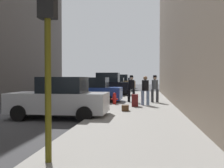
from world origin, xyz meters
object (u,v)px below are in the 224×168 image
at_px(parked_silver_sedan, 60,99).
at_px(parked_bronze_suv, 119,83).
at_px(pedestrian_with_fedora, 131,87).
at_px(duffel_bag, 125,108).
at_px(rolling_suitcase, 135,100).
at_px(parked_dark_green_sedan, 114,86).
at_px(pedestrian_with_beanie, 155,87).
at_px(traffic_light, 48,24).
at_px(pedestrian_in_jeans, 145,89).
at_px(parked_black_suv, 106,86).
at_px(parked_red_hatchback, 123,83).
at_px(parked_blue_sedan, 91,91).
at_px(fire_hydrant, 114,98).

bearing_deg(parked_silver_sedan, parked_bronze_suv, 90.00).
height_order(parked_bronze_suv, pedestrian_with_fedora, parked_bronze_suv).
bearing_deg(duffel_bag, parked_bronze_suv, 96.55).
height_order(parked_bronze_suv, rolling_suitcase, parked_bronze_suv).
distance_m(parked_dark_green_sedan, pedestrian_with_beanie, 13.93).
xyz_separation_m(parked_bronze_suv, rolling_suitcase, (3.09, -21.61, -0.54)).
relative_size(parked_bronze_suv, traffic_light, 1.29).
xyz_separation_m(traffic_light, pedestrian_with_beanie, (2.45, 12.05, -1.62)).
xyz_separation_m(parked_bronze_suv, pedestrian_in_jeans, (3.68, -20.95, 0.07)).
xyz_separation_m(parked_black_suv, duffel_bag, (2.72, -11.48, -0.74)).
relative_size(traffic_light, rolling_suitcase, 3.46).
distance_m(parked_dark_green_sedan, rolling_suitcase, 16.03).
distance_m(parked_bronze_suv, traffic_light, 31.29).
height_order(pedestrian_in_jeans, duffel_bag, pedestrian_in_jeans).
bearing_deg(duffel_bag, rolling_suitcase, 79.44).
xyz_separation_m(parked_dark_green_sedan, pedestrian_with_fedora, (2.76, -13.26, 0.29)).
xyz_separation_m(parked_red_hatchback, rolling_suitcase, (3.09, -28.10, -0.36)).
bearing_deg(parked_dark_green_sedan, parked_black_suv, -90.00).
bearing_deg(parked_blue_sedan, duffel_bag, -60.38).
bearing_deg(pedestrian_in_jeans, duffel_bag, -109.69).
distance_m(rolling_suitcase, duffel_bag, 2.07).
bearing_deg(duffel_bag, traffic_light, -96.51).
relative_size(parked_black_suv, pedestrian_with_beanie, 2.61).
bearing_deg(parked_dark_green_sedan, pedestrian_in_jeans, -76.29).
bearing_deg(parked_blue_sedan, pedestrian_with_beanie, -3.58).
xyz_separation_m(parked_blue_sedan, parked_bronze_suv, (-0.00, 18.86, 0.18)).
height_order(parked_red_hatchback, pedestrian_with_fedora, pedestrian_with_fedora).
distance_m(parked_dark_green_sedan, parked_bronze_suv, 5.89).
xyz_separation_m(fire_hydrant, pedestrian_with_beanie, (2.50, 1.43, 0.64)).
bearing_deg(parked_red_hatchback, rolling_suitcase, -83.72).
xyz_separation_m(parked_dark_green_sedan, duffel_bag, (2.72, -17.75, -0.56)).
relative_size(parked_black_suv, parked_red_hatchback, 1.10).
xyz_separation_m(fire_hydrant, traffic_light, (0.05, -10.62, 2.26)).
height_order(pedestrian_in_jeans, rolling_suitcase, pedestrian_in_jeans).
bearing_deg(pedestrian_with_fedora, rolling_suitcase, -82.29).
xyz_separation_m(parked_dark_green_sedan, traffic_light, (1.85, -25.30, 1.91)).
distance_m(parked_blue_sedan, pedestrian_with_fedora, 2.79).
relative_size(parked_silver_sedan, parked_blue_sedan, 0.99).
relative_size(pedestrian_in_jeans, rolling_suitcase, 1.64).
height_order(parked_blue_sedan, rolling_suitcase, parked_blue_sedan).
height_order(parked_black_suv, pedestrian_with_beanie, parked_black_suv).
bearing_deg(parked_red_hatchback, pedestrian_with_beanie, -80.48).
height_order(parked_silver_sedan, parked_black_suv, parked_black_suv).
bearing_deg(traffic_light, pedestrian_with_beanie, 78.53).
bearing_deg(parked_dark_green_sedan, fire_hydrant, -82.99).
bearing_deg(pedestrian_in_jeans, pedestrian_with_beanie, 71.13).
distance_m(pedestrian_in_jeans, pedestrian_with_fedora, 2.03).
relative_size(parked_black_suv, fire_hydrant, 6.59).
relative_size(parked_bronze_suv, pedestrian_with_fedora, 2.61).
xyz_separation_m(pedestrian_in_jeans, duffel_bag, (-0.96, -2.69, -0.81)).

